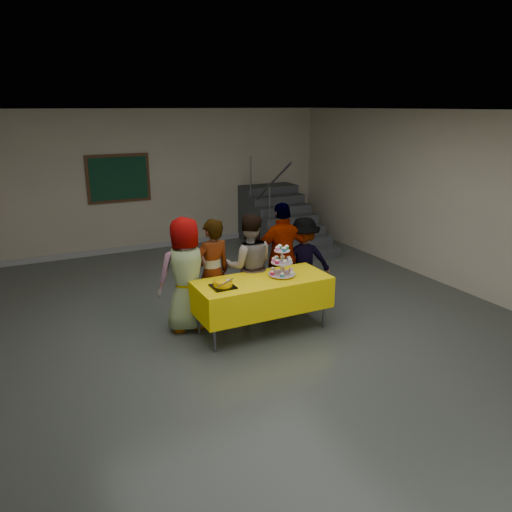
# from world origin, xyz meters

# --- Properties ---
(room_shell) EXTENTS (10.00, 10.04, 3.02)m
(room_shell) POSITION_xyz_m (0.00, 0.02, 2.13)
(room_shell) COLOR #4C514C
(room_shell) RESTS_ON ground
(bake_table) EXTENTS (1.88, 0.78, 0.77)m
(bake_table) POSITION_xyz_m (0.20, 0.12, 0.56)
(bake_table) COLOR #595960
(bake_table) RESTS_ON ground
(cupcake_stand) EXTENTS (0.38, 0.38, 0.44)m
(cupcake_stand) POSITION_xyz_m (0.51, 0.13, 0.95)
(cupcake_stand) COLOR silver
(cupcake_stand) RESTS_ON bake_table
(bear_cake) EXTENTS (0.32, 0.36, 0.12)m
(bear_cake) POSITION_xyz_m (-0.41, 0.08, 0.83)
(bear_cake) COLOR black
(bear_cake) RESTS_ON bake_table
(schoolchild_a) EXTENTS (0.81, 0.55, 1.62)m
(schoolchild_a) POSITION_xyz_m (-0.71, 0.67, 0.81)
(schoolchild_a) COLOR slate
(schoolchild_a) RESTS_ON ground
(schoolchild_b) EXTENTS (0.63, 0.47, 1.57)m
(schoolchild_b) POSITION_xyz_m (-0.33, 0.65, 0.78)
(schoolchild_b) COLOR slate
(schoolchild_b) RESTS_ON ground
(schoolchild_c) EXTENTS (0.92, 0.81, 1.57)m
(schoolchild_c) POSITION_xyz_m (0.26, 0.67, 0.79)
(schoolchild_c) COLOR slate
(schoolchild_c) RESTS_ON ground
(schoolchild_d) EXTENTS (1.02, 0.53, 1.67)m
(schoolchild_d) POSITION_xyz_m (0.89, 0.78, 0.83)
(schoolchild_d) COLOR slate
(schoolchild_d) RESTS_ON ground
(schoolchild_e) EXTENTS (1.02, 0.76, 1.40)m
(schoolchild_e) POSITION_xyz_m (1.27, 0.79, 0.70)
(schoolchild_e) COLOR slate
(schoolchild_e) RESTS_ON ground
(staircase) EXTENTS (1.30, 2.40, 2.04)m
(staircase) POSITION_xyz_m (2.70, 4.13, 0.49)
(staircase) COLOR #424447
(staircase) RESTS_ON ground
(noticeboard) EXTENTS (1.30, 0.05, 1.00)m
(noticeboard) POSITION_xyz_m (-0.68, 4.96, 1.60)
(noticeboard) COLOR #472B16
(noticeboard) RESTS_ON ground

